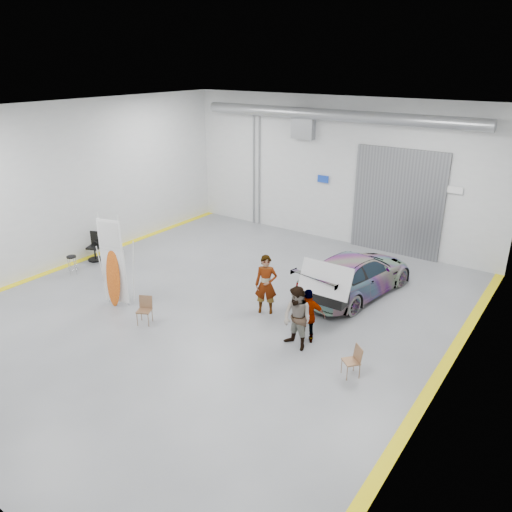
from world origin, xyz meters
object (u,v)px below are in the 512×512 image
Objects in this scene: person_b at (297,318)px; work_table at (103,240)px; surfboard_display at (111,269)px; folding_chair_near at (145,316)px; shop_stool at (72,265)px; person_a at (266,285)px; person_c at (308,316)px; folding_chair_far at (351,367)px; sedan_car at (356,274)px; office_chair at (96,248)px.

work_table is (-9.54, 1.31, -0.15)m from person_b.
surfboard_display is at bearing -156.33° from person_b.
folding_chair_near is (1.71, -0.31, -0.96)m from surfboard_display.
folding_chair_near is 1.18× the size of shop_stool.
person_b is at bearing -61.12° from person_a.
person_c is 9.68m from work_table.
person_c is 1.93m from folding_chair_far.
person_b reaches higher than folding_chair_far.
person_c is 2.26× the size of shop_stool.
person_c is at bearing 102.68° from sedan_car.
person_b reaches higher than sedan_car.
person_c is at bearing -5.15° from work_table.
folding_chair_near is 1.03× the size of folding_chair_far.
person_a reaches higher than office_chair.
person_b is 0.59× the size of surfboard_display.
person_a is 3.73m from folding_chair_near.
folding_chair_near is at bearing 61.36° from sedan_car.
person_b reaches higher than work_table.
office_chair is at bearing -111.71° from work_table.
person_b is at bearing -4.92° from surfboard_display.
person_b is at bearing 47.83° from person_c.
person_c is 6.38m from surfboard_display.
shop_stool is (-9.23, -0.38, -0.55)m from person_b.
person_c reaches higher than sedan_car.
shop_stool is 0.54× the size of work_table.
person_a is at bearing 68.07° from sedan_car.
person_b is 4.63m from folding_chair_near.
folding_chair_near is at bearing -7.38° from person_c.
office_chair reaches higher than folding_chair_far.
folding_chair_near is (-4.36, -1.43, -0.64)m from person_b.
folding_chair_far is at bearing -50.94° from person_a.
sedan_car is 3.59m from person_c.
sedan_car is 2.57× the size of person_a.
surfboard_display is (-5.94, -5.15, 0.52)m from sedan_car.
work_table is at bearing -174.63° from person_b.
office_chair is at bearing 128.36° from folding_chair_near.
surfboard_display reaches higher than folding_chair_far.
person_b is at bearing -7.84° from work_table.
shop_stool is at bearing 141.07° from folding_chair_near.
surfboard_display is 3.36m from shop_stool.
sedan_car is 1.60× the size of surfboard_display.
person_b is (1.82, -1.22, -0.04)m from person_a.
folding_chair_far is (1.90, -4.38, -0.45)m from sedan_car.
shop_stool is (-3.16, 0.74, -0.87)m from surfboard_display.
folding_chair_far is (3.59, -1.57, -0.69)m from person_a.
folding_chair_near is at bearing -12.15° from shop_stool.
surfboard_display reaches higher than sedan_car.
person_c is 0.53× the size of surfboard_display.
folding_chair_near is 4.99m from shop_stool.
surfboard_display is 3.63× the size of folding_chair_near.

